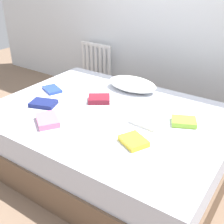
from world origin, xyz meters
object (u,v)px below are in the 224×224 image
textbook_navy (43,103)px  bed (109,137)px  radiator (96,64)px  textbook_pink (47,120)px  textbook_blue (52,89)px  pillow (132,84)px  textbook_yellow (134,141)px  textbook_white (147,122)px  textbook_lime (184,122)px  textbook_maroon (99,99)px

textbook_navy → bed: bearing=2.6°
radiator → textbook_pink: (0.75, -1.62, 0.12)m
radiator → textbook_blue: 1.19m
pillow → textbook_yellow: (0.49, -0.81, -0.04)m
textbook_blue → textbook_white: (1.07, -0.04, -0.00)m
textbook_pink → radiator: bearing=149.6°
textbook_lime → textbook_yellow: bearing=-137.7°
textbook_navy → textbook_pink: (0.25, -0.20, 0.01)m
pillow → textbook_pink: size_ratio=2.21×
textbook_yellow → textbook_maroon: bearing=172.1°
textbook_white → radiator: bearing=143.8°
radiator → textbook_maroon: 1.37m
textbook_maroon → textbook_navy: size_ratio=0.88×
textbook_blue → textbook_pink: (0.42, -0.47, 0.01)m
textbook_white → textbook_pink: bearing=-142.1°
pillow → textbook_navy: 0.88m
radiator → textbook_yellow: size_ratio=2.92×
pillow → textbook_maroon: 0.41m
radiator → textbook_yellow: 2.08m
radiator → pillow: (0.96, -0.68, 0.15)m
bed → textbook_lime: size_ratio=10.72×
textbook_yellow → textbook_maroon: textbook_maroon is taller
bed → textbook_yellow: bearing=-34.8°
textbook_yellow → pillow: bearing=147.7°
bed → textbook_white: bearing=2.8°
textbook_blue → textbook_pink: textbook_pink is taller
textbook_white → textbook_lime: bearing=36.1°
textbook_lime → pillow: bearing=127.1°
textbook_white → textbook_yellow: bearing=-75.2°
bed → textbook_white: textbook_white is taller
textbook_yellow → textbook_pink: textbook_pink is taller
pillow → textbook_lime: pillow is taller
textbook_blue → textbook_pink: size_ratio=0.91×
pillow → textbook_pink: pillow is taller
textbook_pink → textbook_lime: bearing=68.1°
pillow → textbook_navy: (-0.47, -0.74, -0.04)m
textbook_navy → textbook_blue: bearing=102.4°
textbook_maroon → textbook_pink: same height
textbook_yellow → textbook_navy: (-0.96, 0.07, -0.00)m
radiator → textbook_lime: bearing=-32.2°
textbook_navy → textbook_pink: size_ratio=0.96×
textbook_yellow → textbook_maroon: size_ratio=0.97×
textbook_maroon → textbook_white: bearing=-46.0°
textbook_yellow → textbook_maroon: (-0.60, 0.41, 0.00)m
textbook_pink → textbook_navy: bearing=176.8°
textbook_blue → textbook_pink: 0.64m
pillow → textbook_blue: 0.79m
bed → textbook_white: 0.44m
bed → textbook_pink: 0.58m
textbook_blue → textbook_maroon: textbook_maroon is taller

